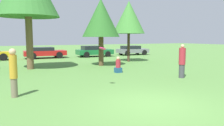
% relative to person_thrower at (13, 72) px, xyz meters
% --- Properties ---
extents(ground_plane, '(120.00, 120.00, 0.00)m').
position_rel_person_thrower_xyz_m(ground_plane, '(4.10, -3.13, -0.98)').
color(ground_plane, '#54843D').
extents(person_thrower, '(0.28, 0.28, 1.85)m').
position_rel_person_thrower_xyz_m(person_thrower, '(0.00, 0.00, 0.00)').
color(person_thrower, '#726651').
rests_on(person_thrower, ground).
extents(person_catcher, '(0.36, 0.36, 1.87)m').
position_rel_person_thrower_xyz_m(person_catcher, '(8.61, 0.18, -0.04)').
color(person_catcher, '#3F3F47').
rests_on(person_catcher, ground).
extents(frisbee, '(0.30, 0.29, 0.16)m').
position_rel_person_thrower_xyz_m(frisbee, '(3.63, -0.07, 0.79)').
color(frisbee, '#F21E72').
extents(bystander_sitting, '(0.42, 0.35, 1.03)m').
position_rel_person_thrower_xyz_m(bystander_sitting, '(6.33, 3.43, -0.55)').
color(bystander_sitting, navy).
rests_on(bystander_sitting, ground).
extents(tree_2, '(2.97, 2.97, 5.26)m').
position_rel_person_thrower_xyz_m(tree_2, '(6.84, 7.21, 2.77)').
color(tree_2, brown).
rests_on(tree_2, ground).
extents(tree_3, '(2.97, 2.97, 5.58)m').
position_rel_person_thrower_xyz_m(tree_3, '(10.38, 8.83, 3.11)').
color(tree_3, '#473323').
rests_on(tree_3, ground).
extents(parked_car_red, '(4.46, 2.18, 1.20)m').
position_rel_person_thrower_xyz_m(parked_car_red, '(3.96, 15.88, -0.32)').
color(parked_car_red, red).
rests_on(parked_car_red, ground).
extents(parked_car_green, '(4.26, 2.10, 1.29)m').
position_rel_person_thrower_xyz_m(parked_car_green, '(9.56, 15.27, -0.30)').
color(parked_car_green, '#196633').
rests_on(parked_car_green, ground).
extents(parked_car_grey, '(4.10, 2.06, 1.19)m').
position_rel_person_thrower_xyz_m(parked_car_grey, '(15.00, 15.52, -0.34)').
color(parked_car_grey, slate).
rests_on(parked_car_grey, ground).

